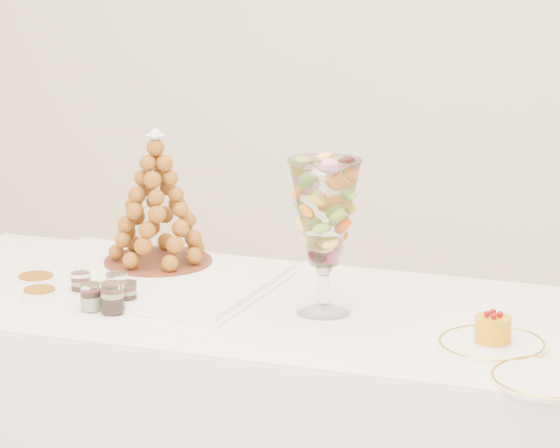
% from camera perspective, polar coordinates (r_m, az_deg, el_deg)
% --- Properties ---
extents(buffet_table, '(1.96, 0.87, 0.73)m').
position_cam_1_polar(buffet_table, '(3.39, -0.54, -9.35)').
color(buffet_table, white).
rests_on(buffet_table, ground).
extents(lace_tray, '(0.67, 0.51, 0.02)m').
position_cam_1_polar(lace_tray, '(3.46, -5.91, -2.28)').
color(lace_tray, white).
rests_on(lace_tray, buffet_table).
extents(macaron_vase, '(0.17, 0.17, 0.37)m').
position_cam_1_polar(macaron_vase, '(3.13, 1.92, 0.42)').
color(macaron_vase, white).
rests_on(macaron_vase, buffet_table).
extents(cake_plate, '(0.25, 0.25, 0.01)m').
position_cam_1_polar(cake_plate, '(3.00, 9.09, -5.15)').
color(cake_plate, white).
rests_on(cake_plate, buffet_table).
extents(spare_plate, '(0.25, 0.25, 0.01)m').
position_cam_1_polar(spare_plate, '(2.83, 11.51, -6.56)').
color(spare_plate, white).
rests_on(spare_plate, buffet_table).
extents(verrine_a, '(0.06, 0.06, 0.07)m').
position_cam_1_polar(verrine_a, '(3.33, -8.56, -2.63)').
color(verrine_a, white).
rests_on(verrine_a, buffet_table).
extents(verrine_b, '(0.07, 0.07, 0.07)m').
position_cam_1_polar(verrine_b, '(3.29, -7.02, -2.74)').
color(verrine_b, white).
rests_on(verrine_b, buffet_table).
extents(verrine_c, '(0.06, 0.06, 0.06)m').
position_cam_1_polar(verrine_c, '(3.25, -6.59, -3.03)').
color(verrine_c, white).
rests_on(verrine_c, buffet_table).
extents(verrine_d, '(0.06, 0.06, 0.07)m').
position_cam_1_polar(verrine_d, '(3.23, -8.15, -3.13)').
color(verrine_d, white).
rests_on(verrine_d, buffet_table).
extents(verrine_e, '(0.06, 0.06, 0.08)m').
position_cam_1_polar(verrine_e, '(3.20, -7.22, -3.19)').
color(verrine_e, white).
rests_on(verrine_e, buffet_table).
extents(ramekin_back, '(0.10, 0.10, 0.03)m').
position_cam_1_polar(ramekin_back, '(3.44, -10.45, -2.48)').
color(ramekin_back, white).
rests_on(ramekin_back, buffet_table).
extents(ramekin_front, '(0.09, 0.09, 0.03)m').
position_cam_1_polar(ramekin_front, '(3.33, -10.30, -3.04)').
color(ramekin_front, white).
rests_on(ramekin_front, buffet_table).
extents(croquembouche, '(0.29, 0.29, 0.36)m').
position_cam_1_polar(croquembouche, '(3.50, -5.33, 1.11)').
color(croquembouche, maroon).
rests_on(croquembouche, lace_tray).
extents(mousse_cake, '(0.08, 0.08, 0.07)m').
position_cam_1_polar(mousse_cake, '(3.00, 9.14, -4.47)').
color(mousse_cake, orange).
rests_on(mousse_cake, cake_plate).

